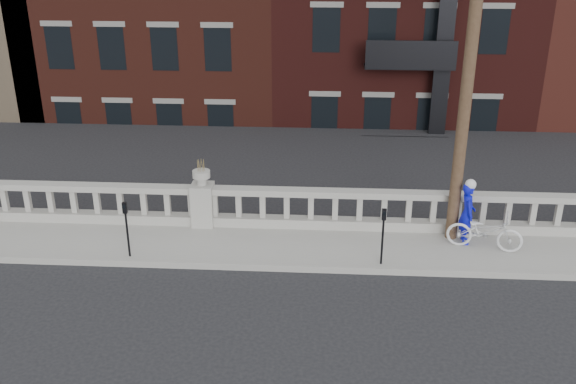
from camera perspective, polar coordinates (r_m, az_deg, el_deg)
name	(u,v)px	position (r m, az deg, el deg)	size (l,w,h in m)	color
ground	(169,316)	(13.35, -10.55, -10.77)	(120.00, 120.00, 0.00)	black
sidewalk	(197,244)	(15.83, -8.07, -4.57)	(32.00, 2.20, 0.15)	#99978E
balustrade	(203,207)	(16.43, -7.55, -1.30)	(28.00, 0.34, 1.03)	#99978E
planter_pedestal	(203,200)	(16.35, -7.59, -0.69)	(0.55, 0.55, 1.76)	#99978E
lower_level	(280,20)	(34.20, -0.74, 15.01)	(80.00, 44.00, 20.80)	#605E59
utility_pole	(474,26)	(14.83, 16.17, 13.96)	(1.60, 0.28, 10.00)	#422D1E
parking_meter_c	(126,223)	(15.04, -14.17, -2.71)	(0.10, 0.09, 1.36)	black
parking_meter_d	(383,230)	(14.42, 8.45, -3.38)	(0.10, 0.09, 1.36)	black
bicycle	(485,231)	(15.79, 17.09, -3.35)	(0.61, 1.74, 0.91)	silver
cyclist	(467,213)	(15.87, 15.64, -1.83)	(0.55, 0.36, 1.52)	#0D10C3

